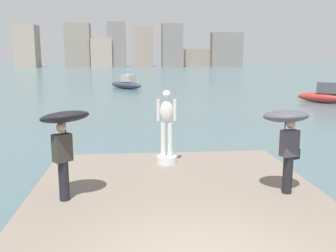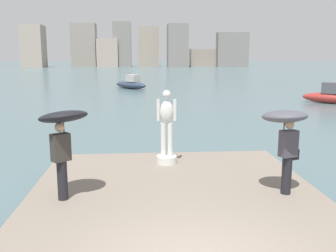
{
  "view_description": "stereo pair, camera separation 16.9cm",
  "coord_description": "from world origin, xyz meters",
  "px_view_note": "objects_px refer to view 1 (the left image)",
  "views": [
    {
      "loc": [
        -0.97,
        -5.04,
        3.52
      ],
      "look_at": [
        0.0,
        5.43,
        1.55
      ],
      "focal_mm": 40.29,
      "sensor_mm": 36.0,
      "label": 1
    },
    {
      "loc": [
        -0.8,
        -5.05,
        3.52
      ],
      "look_at": [
        0.0,
        5.43,
        1.55
      ],
      "focal_mm": 40.29,
      "sensor_mm": 36.0,
      "label": 2
    }
  ],
  "objects_px": {
    "onlooker_right": "(287,128)",
    "boat_far": "(127,84)",
    "onlooker_left": "(64,129)",
    "statue_white_figure": "(167,134)",
    "boat_mid": "(325,95)"
  },
  "relations": [
    {
      "from": "boat_mid",
      "to": "statue_white_figure",
      "type": "bearing_deg",
      "value": -129.26
    },
    {
      "from": "boat_far",
      "to": "onlooker_left",
      "type": "bearing_deg",
      "value": -91.36
    },
    {
      "from": "boat_far",
      "to": "onlooker_right",
      "type": "bearing_deg",
      "value": -82.87
    },
    {
      "from": "onlooker_left",
      "to": "onlooker_right",
      "type": "distance_m",
      "value": 4.89
    },
    {
      "from": "statue_white_figure",
      "to": "onlooker_right",
      "type": "bearing_deg",
      "value": -47.6
    },
    {
      "from": "onlooker_right",
      "to": "onlooker_left",
      "type": "bearing_deg",
      "value": 178.8
    },
    {
      "from": "statue_white_figure",
      "to": "boat_far",
      "type": "xyz_separation_m",
      "value": [
        -1.66,
        30.2,
        -0.75
      ]
    },
    {
      "from": "onlooker_left",
      "to": "onlooker_right",
      "type": "height_order",
      "value": "onlooker_left"
    },
    {
      "from": "onlooker_right",
      "to": "boat_far",
      "type": "relative_size",
      "value": 0.47
    },
    {
      "from": "onlooker_left",
      "to": "onlooker_right",
      "type": "bearing_deg",
      "value": -1.2
    },
    {
      "from": "statue_white_figure",
      "to": "boat_mid",
      "type": "xyz_separation_m",
      "value": [
        13.42,
        16.41,
        -0.71
      ]
    },
    {
      "from": "onlooker_left",
      "to": "onlooker_right",
      "type": "relative_size",
      "value": 1.03
    },
    {
      "from": "statue_white_figure",
      "to": "onlooker_left",
      "type": "bearing_deg",
      "value": -133.21
    },
    {
      "from": "onlooker_right",
      "to": "boat_mid",
      "type": "xyz_separation_m",
      "value": [
        10.96,
        19.11,
        -1.37
      ]
    },
    {
      "from": "onlooker_right",
      "to": "boat_far",
      "type": "xyz_separation_m",
      "value": [
        -4.12,
        32.89,
        -1.41
      ]
    }
  ]
}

